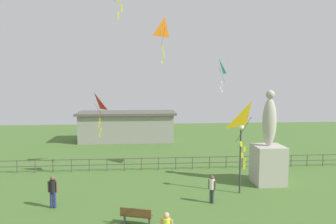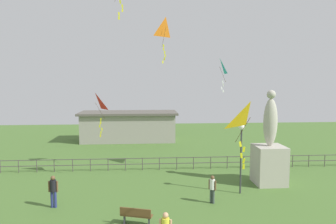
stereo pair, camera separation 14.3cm
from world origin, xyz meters
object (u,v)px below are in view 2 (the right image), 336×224
object	(u,v)px
statue_monument	(269,156)
kite_6	(220,67)
person_0	(53,189)
kite_2	(96,104)
kite_1	(250,119)
kite_0	(166,28)
park_bench	(136,215)
person_1	(212,187)
lamppost	(241,143)

from	to	relation	value
statue_monument	kite_6	size ratio (longest dim) A/B	2.53
person_0	kite_2	xyz separation A→B (m)	(1.56, 4.73, 4.16)
kite_1	kite_0	bearing A→B (deg)	102.58
person_0	kite_6	distance (m)	13.55
park_bench	kite_6	xyz separation A→B (m)	(5.80, 8.20, 7.22)
person_0	person_1	bearing A→B (deg)	-0.14
park_bench	kite_2	bearing A→B (deg)	112.03
statue_monument	kite_0	world-z (taller)	kite_0
statue_monument	kite_6	distance (m)	7.02
park_bench	kite_1	bearing A→B (deg)	-35.87
lamppost	person_1	size ratio (longest dim) A/B	2.70
lamppost	kite_2	bearing A→B (deg)	159.34
statue_monument	lamppost	world-z (taller)	statue_monument
kite_0	kite_6	xyz separation A→B (m)	(3.93, 0.67, -2.59)
person_0	kite_2	distance (m)	6.49
kite_2	park_bench	bearing A→B (deg)	-67.97
kite_6	statue_monument	bearing A→B (deg)	-46.80
park_bench	person_0	size ratio (longest dim) A/B	0.90
person_1	park_bench	bearing A→B (deg)	-150.25
person_0	lamppost	bearing A→B (deg)	7.35
statue_monument	person_1	xyz separation A→B (m)	(-4.39, -3.01, -0.96)
kite_0	person_0	bearing A→B (deg)	-140.66
kite_0	kite_6	size ratio (longest dim) A/B	1.28
lamppost	person_1	world-z (taller)	lamppost
kite_1	kite_2	distance (m)	12.40
person_1	kite_0	world-z (taller)	kite_0
lamppost	person_0	world-z (taller)	lamppost
kite_0	kite_6	bearing A→B (deg)	9.67
person_0	park_bench	bearing A→B (deg)	-28.04
kite_2	kite_6	size ratio (longest dim) A/B	1.22
person_0	kite_6	world-z (taller)	kite_6
kite_1	kite_6	bearing A→B (deg)	82.11
park_bench	person_1	world-z (taller)	person_1
lamppost	kite_0	world-z (taller)	kite_0
statue_monument	kite_2	size ratio (longest dim) A/B	2.07
park_bench	kite_2	distance (m)	8.97
person_0	kite_0	xyz separation A→B (m)	(6.31, 5.17, 9.27)
park_bench	kite_1	xyz separation A→B (m)	(4.24, -3.07, 4.84)
person_0	kite_1	xyz separation A→B (m)	(8.67, -5.43, 4.31)
kite_6	lamppost	bearing A→B (deg)	-86.40
park_bench	statue_monument	bearing A→B (deg)	32.21
lamppost	park_bench	distance (m)	7.59
statue_monument	kite_2	world-z (taller)	statue_monument
park_bench	kite_6	size ratio (longest dim) A/B	0.64
statue_monument	park_bench	xyz separation A→B (m)	(-8.48, -5.34, -1.39)
park_bench	kite_0	distance (m)	12.50
kite_1	statue_monument	bearing A→B (deg)	63.24
kite_0	kite_2	bearing A→B (deg)	-174.74
park_bench	person_1	size ratio (longest dim) A/B	1.00
park_bench	kite_2	xyz separation A→B (m)	(-2.87, 7.09, 4.69)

